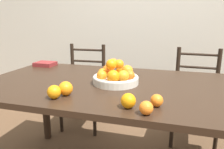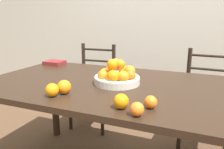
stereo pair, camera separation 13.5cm
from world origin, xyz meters
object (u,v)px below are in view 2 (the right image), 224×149
at_px(fruit_bowl, 117,76).
at_px(orange_loose_3, 151,102).
at_px(orange_loose_4, 64,87).
at_px(orange_loose_1, 137,109).
at_px(orange_loose_2, 52,90).
at_px(chair_right, 206,100).
at_px(chair_left, 94,86).
at_px(orange_loose_0, 121,101).
at_px(book_stack, 55,63).

xyz_separation_m(fruit_bowl, orange_loose_3, (0.30, -0.33, -0.02)).
bearing_deg(orange_loose_4, orange_loose_1, -15.68).
bearing_deg(orange_loose_2, chair_right, 54.82).
bearing_deg(orange_loose_1, orange_loose_4, 164.32).
bearing_deg(orange_loose_1, orange_loose_3, 71.26).
xyz_separation_m(orange_loose_3, chair_right, (0.29, 1.13, -0.35)).
xyz_separation_m(orange_loose_3, orange_loose_4, (-0.50, 0.02, 0.01)).
bearing_deg(orange_loose_1, chair_left, 124.35).
height_order(orange_loose_0, orange_loose_4, orange_loose_4).
height_order(orange_loose_1, orange_loose_2, orange_loose_2).
relative_size(fruit_bowl, chair_right, 0.33).
relative_size(orange_loose_4, chair_left, 0.09).
height_order(orange_loose_1, book_stack, orange_loose_1).
xyz_separation_m(orange_loose_1, orange_loose_4, (-0.47, 0.13, 0.01)).
distance_m(orange_loose_2, chair_left, 1.28).
distance_m(orange_loose_4, chair_left, 1.23).
height_order(orange_loose_2, book_stack, orange_loose_2).
xyz_separation_m(orange_loose_4, chair_left, (-0.38, 1.11, -0.36)).
distance_m(orange_loose_1, book_stack, 1.31).
xyz_separation_m(orange_loose_2, chair_left, (-0.35, 1.17, -0.36)).
bearing_deg(book_stack, chair_left, 67.06).
distance_m(orange_loose_4, book_stack, 0.88).
xyz_separation_m(orange_loose_1, book_stack, (-1.03, 0.80, -0.01)).
height_order(orange_loose_0, chair_left, chair_left).
height_order(orange_loose_1, chair_right, chair_right).
bearing_deg(orange_loose_0, fruit_bowl, 113.59).
bearing_deg(chair_right, book_stack, -159.39).
relative_size(orange_loose_1, orange_loose_2, 0.85).
bearing_deg(chair_right, orange_loose_1, -102.02).
distance_m(fruit_bowl, chair_left, 1.06).
bearing_deg(chair_right, orange_loose_0, -106.69).
height_order(orange_loose_3, chair_right, chair_right).
height_order(orange_loose_0, orange_loose_3, orange_loose_0).
xyz_separation_m(orange_loose_2, chair_right, (0.83, 1.17, -0.36)).
bearing_deg(chair_left, chair_right, -2.66).
distance_m(orange_loose_3, chair_right, 1.22).
distance_m(orange_loose_0, book_stack, 1.20).
bearing_deg(orange_loose_0, chair_left, 122.41).
bearing_deg(chair_left, orange_loose_3, -54.65).
height_order(fruit_bowl, orange_loose_0, fruit_bowl).
bearing_deg(orange_loose_3, chair_right, 75.68).
relative_size(orange_loose_3, chair_right, 0.07).
height_order(orange_loose_1, orange_loose_4, orange_loose_4).
xyz_separation_m(orange_loose_1, orange_loose_3, (0.04, 0.11, -0.00)).
bearing_deg(orange_loose_0, orange_loose_3, 23.82).
xyz_separation_m(orange_loose_0, chair_right, (0.42, 1.19, -0.36)).
distance_m(orange_loose_1, chair_left, 1.54).
bearing_deg(fruit_bowl, orange_loose_3, -47.89).
height_order(orange_loose_0, orange_loose_2, orange_loose_2).
relative_size(fruit_bowl, orange_loose_4, 3.80).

